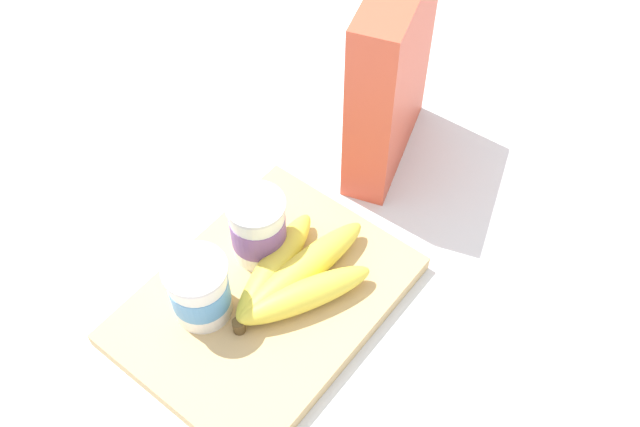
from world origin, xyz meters
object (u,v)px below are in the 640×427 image
at_px(banana_bunch, 295,277).
at_px(cereal_box, 390,76).
at_px(cutting_board, 266,300).
at_px(yogurt_cup_back, 258,228).
at_px(yogurt_cup_front, 199,290).

bearing_deg(banana_bunch, cereal_box, 12.06).
bearing_deg(cutting_board, banana_bunch, -29.73).
height_order(cutting_board, banana_bunch, banana_bunch).
bearing_deg(cereal_box, banana_bunch, 173.89).
bearing_deg(cutting_board, yogurt_cup_back, 46.09).
distance_m(yogurt_cup_front, banana_bunch, 0.11).
height_order(cereal_box, banana_bunch, cereal_box).
height_order(yogurt_cup_front, banana_bunch, yogurt_cup_front).
relative_size(yogurt_cup_front, banana_bunch, 0.42).
relative_size(cereal_box, banana_bunch, 1.32).
xyz_separation_m(cutting_board, yogurt_cup_back, (0.04, 0.04, 0.05)).
bearing_deg(banana_bunch, cutting_board, 150.27).
distance_m(cutting_board, yogurt_cup_back, 0.08).
relative_size(cutting_board, yogurt_cup_front, 3.84).
distance_m(cutting_board, banana_bunch, 0.05).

